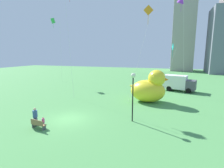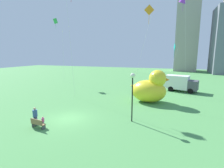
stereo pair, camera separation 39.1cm
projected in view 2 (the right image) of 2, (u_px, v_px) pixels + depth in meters
name	position (u px, v px, depth m)	size (l,w,h in m)	color
ground_plane	(69.00, 119.00, 17.61)	(140.00, 140.00, 0.00)	#4E924D
park_bench	(38.00, 123.00, 15.25)	(1.49, 0.61, 0.90)	olive
person_adult	(35.00, 115.00, 15.93)	(0.42, 0.42, 1.72)	#38476B
person_child	(43.00, 121.00, 15.54)	(0.25, 0.25, 1.01)	silver
giant_inflatable_duck	(150.00, 88.00, 23.50)	(5.50, 3.53, 4.56)	yellow
lamppost	(133.00, 85.00, 16.28)	(0.46, 0.46, 4.86)	black
box_truck	(181.00, 83.00, 30.54)	(5.81, 3.55, 2.85)	white
city_skyline	(216.00, 35.00, 63.43)	(26.83, 20.70, 30.97)	#9E938C
kite_teal	(174.00, 49.00, 28.04)	(2.03, 2.02, 8.49)	silver
kite_green	(56.00, 21.00, 38.54)	(2.38, 2.46, 14.80)	silver
kite_orange	(148.00, 15.00, 21.16)	(3.01, 2.67, 12.68)	silver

